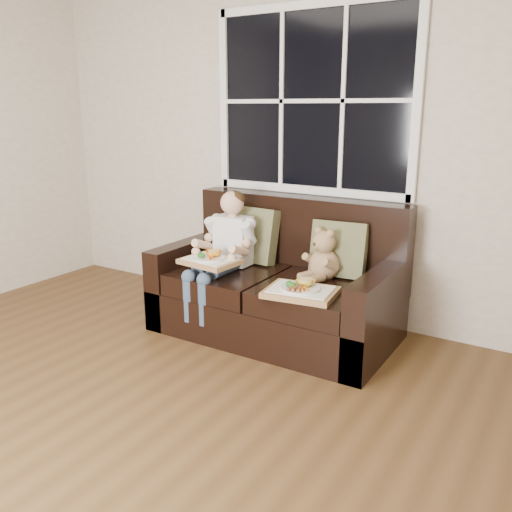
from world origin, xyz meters
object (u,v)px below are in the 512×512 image
Objects in this scene: tray_left at (210,260)px; child at (226,243)px; loveseat at (279,291)px; tray_right at (301,291)px; teddy_bear at (324,258)px.

child is at bearing 101.47° from tray_left.
loveseat is 3.52× the size of tray_right.
loveseat reaches higher than tray_left.
tray_right is at bearing 4.49° from tray_left.
child is (-0.39, -0.12, 0.34)m from loveseat.
tray_right is (0.03, -0.39, -0.12)m from teddy_bear.
teddy_bear is 0.41m from tray_right.
child reaches higher than loveseat.
teddy_bear reaches higher than tray_left.
teddy_bear is at bearing 86.17° from tray_right.
loveseat is 4.54× the size of teddy_bear.
tray_left is (-0.70, -0.38, -0.02)m from teddy_bear.
teddy_bear is at bearing 34.13° from tray_left.
teddy_bear is at bearing 12.24° from child.
tray_left is at bearing -84.23° from child.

